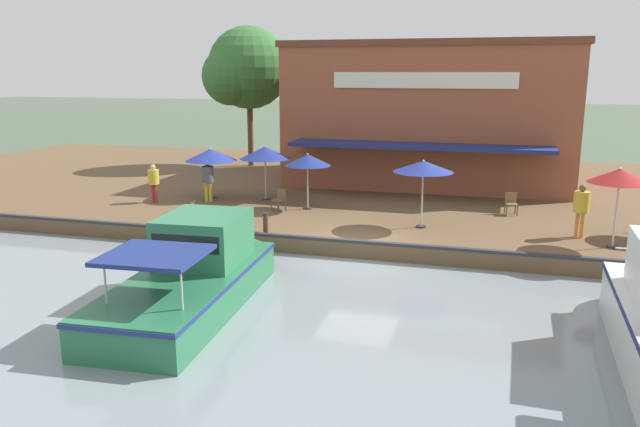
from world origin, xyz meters
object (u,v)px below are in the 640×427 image
at_px(patio_umbrella_mid_patio_left, 423,167).
at_px(patio_umbrella_by_entrance, 265,153).
at_px(motorboat_fourth_along, 200,272).
at_px(tree_upstream_bank, 244,70).
at_px(waterfront_restaurant, 431,113).
at_px(cafe_chair_mid_patio, 280,199).
at_px(patio_umbrella_near_quay_edge, 211,155).
at_px(mooring_post, 266,223).
at_px(person_near_entrance, 581,204).
at_px(cafe_chair_under_first_umbrella, 511,202).
at_px(person_at_quay_edge, 208,176).
at_px(patio_umbrella_far_corner, 308,160).
at_px(patio_umbrella_mid_patio_right, 620,176).
at_px(person_mid_patio, 154,179).

height_order(patio_umbrella_mid_patio_left, patio_umbrella_by_entrance, patio_umbrella_mid_patio_left).
distance_m(patio_umbrella_mid_patio_left, motorboat_fourth_along, 9.22).
height_order(motorboat_fourth_along, tree_upstream_bank, tree_upstream_bank).
distance_m(waterfront_restaurant, cafe_chair_mid_patio, 10.76).
distance_m(patio_umbrella_near_quay_edge, tree_upstream_bank, 10.25).
xyz_separation_m(patio_umbrella_near_quay_edge, tree_upstream_bank, (-9.32, -2.21, 3.64)).
bearing_deg(tree_upstream_bank, mooring_post, 24.76).
xyz_separation_m(person_near_entrance, mooring_post, (2.50, -10.33, -0.77)).
distance_m(waterfront_restaurant, motorboat_fourth_along, 18.59).
distance_m(patio_umbrella_by_entrance, tree_upstream_bank, 10.70).
distance_m(patio_umbrella_mid_patio_left, cafe_chair_mid_patio, 6.25).
height_order(waterfront_restaurant, cafe_chair_under_first_umbrella, waterfront_restaurant).
bearing_deg(waterfront_restaurant, person_at_quay_edge, -45.53).
bearing_deg(tree_upstream_bank, patio_umbrella_by_entrance, 27.15).
relative_size(waterfront_restaurant, person_near_entrance, 7.56).
height_order(waterfront_restaurant, person_at_quay_edge, waterfront_restaurant).
distance_m(patio_umbrella_mid_patio_left, mooring_post, 5.89).
xyz_separation_m(person_near_entrance, motorboat_fourth_along, (7.53, -10.32, -0.92)).
height_order(cafe_chair_mid_patio, tree_upstream_bank, tree_upstream_bank).
bearing_deg(patio_umbrella_far_corner, mooring_post, -2.69).
height_order(waterfront_restaurant, patio_umbrella_near_quay_edge, waterfront_restaurant).
height_order(patio_umbrella_mid_patio_right, patio_umbrella_by_entrance, patio_umbrella_mid_patio_right).
bearing_deg(mooring_post, cafe_chair_under_first_umbrella, 124.03).
bearing_deg(patio_umbrella_mid_patio_right, motorboat_fourth_along, -59.88).
height_order(patio_umbrella_near_quay_edge, person_mid_patio, patio_umbrella_near_quay_edge).
relative_size(patio_umbrella_near_quay_edge, mooring_post, 2.99).
bearing_deg(motorboat_fourth_along, waterfront_restaurant, 166.82).
bearing_deg(motorboat_fourth_along, patio_umbrella_mid_patio_right, 120.12).
distance_m(cafe_chair_under_first_umbrella, mooring_post, 9.85).
bearing_deg(mooring_post, person_near_entrance, 103.62).
bearing_deg(patio_umbrella_by_entrance, mooring_post, 20.72).
bearing_deg(mooring_post, person_mid_patio, -119.97).
height_order(cafe_chair_under_first_umbrella, person_near_entrance, person_near_entrance).
xyz_separation_m(waterfront_restaurant, patio_umbrella_far_corner, (8.51, -3.99, -1.44)).
bearing_deg(tree_upstream_bank, patio_umbrella_far_corner, 33.91).
bearing_deg(person_at_quay_edge, mooring_post, 44.07).
xyz_separation_m(patio_umbrella_by_entrance, cafe_chair_mid_patio, (1.86, 1.30, -1.58)).
xyz_separation_m(person_at_quay_edge, person_near_entrance, (1.95, 14.64, 0.03)).
bearing_deg(patio_umbrella_far_corner, person_near_entrance, 80.00).
bearing_deg(mooring_post, waterfront_restaurant, 161.88).
height_order(patio_umbrella_mid_patio_right, patio_umbrella_mid_patio_left, patio_umbrella_mid_patio_right).
bearing_deg(person_mid_patio, waterfront_restaurant, 130.23).
xyz_separation_m(cafe_chair_under_first_umbrella, person_at_quay_edge, (1.06, -12.47, 0.65)).
height_order(patio_umbrella_mid_patio_right, person_mid_patio, patio_umbrella_mid_patio_right).
height_order(patio_umbrella_far_corner, motorboat_fourth_along, patio_umbrella_far_corner).
distance_m(waterfront_restaurant, patio_umbrella_near_quay_edge, 11.61).
xyz_separation_m(waterfront_restaurant, motorboat_fourth_along, (17.83, -4.18, -3.21)).
xyz_separation_m(patio_umbrella_near_quay_edge, patio_umbrella_by_entrance, (-0.33, 2.41, 0.14)).
bearing_deg(person_mid_patio, cafe_chair_mid_patio, 90.05).
relative_size(patio_umbrella_far_corner, cafe_chair_under_first_umbrella, 2.69).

